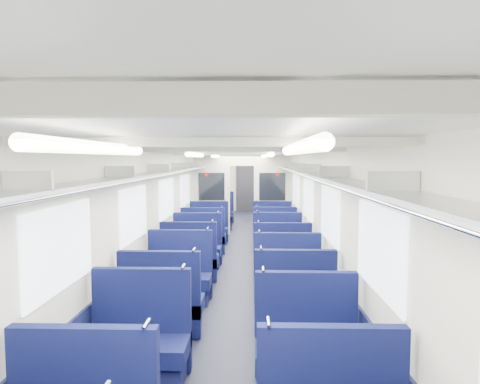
{
  "coord_description": "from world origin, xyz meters",
  "views": [
    {
      "loc": [
        0.29,
        -8.81,
        2.2
      ],
      "look_at": [
        -0.04,
        2.91,
        1.28
      ],
      "focal_mm": 31.67,
      "sensor_mm": 36.0,
      "label": 1
    }
  ],
  "objects_px": {
    "seat_16": "(204,239)",
    "seat_23": "(268,214)",
    "seat_12": "(190,262)",
    "seat_22": "(219,214)",
    "bulkhead": "(242,192)",
    "seat_9": "(294,305)",
    "seat_10": "(179,279)",
    "seat_14": "(197,250)",
    "seat_6": "(139,345)",
    "end_door": "(245,187)",
    "seat_8": "(162,307)",
    "seat_13": "(282,263)",
    "seat_19": "(273,230)",
    "seat_20": "(216,219)",
    "seat_15": "(278,249)",
    "seat_21": "(269,219)",
    "seat_11": "(288,284)",
    "seat_18": "(209,230)",
    "seat_7": "(307,351)",
    "seat_17": "(275,238)"
  },
  "relations": [
    {
      "from": "end_door",
      "to": "seat_9",
      "type": "height_order",
      "value": "end_door"
    },
    {
      "from": "seat_6",
      "to": "seat_12",
      "type": "distance_m",
      "value": 3.43
    },
    {
      "from": "bulkhead",
      "to": "seat_12",
      "type": "xyz_separation_m",
      "value": [
        -0.83,
        -4.73,
        -0.89
      ]
    },
    {
      "from": "seat_13",
      "to": "bulkhead",
      "type": "bearing_deg",
      "value": 99.86
    },
    {
      "from": "end_door",
      "to": "bulkhead",
      "type": "distance_m",
      "value": 5.54
    },
    {
      "from": "seat_14",
      "to": "seat_10",
      "type": "bearing_deg",
      "value": -90.0
    },
    {
      "from": "seat_13",
      "to": "seat_23",
      "type": "bearing_deg",
      "value": 90.0
    },
    {
      "from": "seat_6",
      "to": "seat_7",
      "type": "distance_m",
      "value": 1.66
    },
    {
      "from": "seat_7",
      "to": "seat_22",
      "type": "relative_size",
      "value": 1.0
    },
    {
      "from": "seat_10",
      "to": "seat_14",
      "type": "height_order",
      "value": "same"
    },
    {
      "from": "seat_11",
      "to": "seat_10",
      "type": "bearing_deg",
      "value": 172.89
    },
    {
      "from": "seat_8",
      "to": "seat_15",
      "type": "xyz_separation_m",
      "value": [
        1.66,
        3.47,
        0.0
      ]
    },
    {
      "from": "seat_20",
      "to": "seat_22",
      "type": "height_order",
      "value": "same"
    },
    {
      "from": "bulkhead",
      "to": "seat_6",
      "type": "bearing_deg",
      "value": -95.81
    },
    {
      "from": "seat_11",
      "to": "seat_6",
      "type": "bearing_deg",
      "value": -128.15
    },
    {
      "from": "seat_20",
      "to": "seat_15",
      "type": "bearing_deg",
      "value": -68.98
    },
    {
      "from": "seat_8",
      "to": "seat_17",
      "type": "bearing_deg",
      "value": 70.62
    },
    {
      "from": "seat_20",
      "to": "seat_22",
      "type": "xyz_separation_m",
      "value": [
        0.0,
        1.2,
        0.0
      ]
    },
    {
      "from": "bulkhead",
      "to": "seat_9",
      "type": "relative_size",
      "value": 2.49
    },
    {
      "from": "bulkhead",
      "to": "seat_22",
      "type": "bearing_deg",
      "value": 113.48
    },
    {
      "from": "seat_7",
      "to": "seat_15",
      "type": "height_order",
      "value": "same"
    },
    {
      "from": "seat_18",
      "to": "seat_17",
      "type": "bearing_deg",
      "value": -30.85
    },
    {
      "from": "seat_14",
      "to": "seat_23",
      "type": "xyz_separation_m",
      "value": [
        1.66,
        5.6,
        0.0
      ]
    },
    {
      "from": "seat_12",
      "to": "seat_21",
      "type": "bearing_deg",
      "value": 73.01
    },
    {
      "from": "seat_10",
      "to": "seat_19",
      "type": "xyz_separation_m",
      "value": [
        1.66,
        4.54,
        0.0
      ]
    },
    {
      "from": "seat_12",
      "to": "seat_22",
      "type": "relative_size",
      "value": 1.0
    },
    {
      "from": "seat_19",
      "to": "seat_20",
      "type": "xyz_separation_m",
      "value": [
        -1.66,
        2.01,
        0.0
      ]
    },
    {
      "from": "seat_14",
      "to": "end_door",
      "type": "bearing_deg",
      "value": 84.88
    },
    {
      "from": "seat_15",
      "to": "seat_10",
      "type": "bearing_deg",
      "value": -126.63
    },
    {
      "from": "seat_16",
      "to": "seat_18",
      "type": "relative_size",
      "value": 1.0
    },
    {
      "from": "bulkhead",
      "to": "seat_14",
      "type": "bearing_deg",
      "value": -102.53
    },
    {
      "from": "end_door",
      "to": "seat_15",
      "type": "bearing_deg",
      "value": -84.81
    },
    {
      "from": "seat_7",
      "to": "seat_16",
      "type": "height_order",
      "value": "same"
    },
    {
      "from": "seat_23",
      "to": "seat_19",
      "type": "bearing_deg",
      "value": -90.0
    },
    {
      "from": "seat_11",
      "to": "seat_21",
      "type": "relative_size",
      "value": 1.0
    },
    {
      "from": "seat_10",
      "to": "seat_22",
      "type": "xyz_separation_m",
      "value": [
        0.0,
        7.75,
        0.0
      ]
    },
    {
      "from": "seat_16",
      "to": "seat_23",
      "type": "relative_size",
      "value": 1.0
    },
    {
      "from": "seat_14",
      "to": "seat_20",
      "type": "bearing_deg",
      "value": 90.0
    },
    {
      "from": "seat_10",
      "to": "seat_22",
      "type": "relative_size",
      "value": 1.0
    },
    {
      "from": "seat_17",
      "to": "seat_20",
      "type": "distance_m",
      "value": 3.5
    },
    {
      "from": "seat_8",
      "to": "seat_18",
      "type": "relative_size",
      "value": 1.0
    },
    {
      "from": "seat_8",
      "to": "seat_23",
      "type": "bearing_deg",
      "value": 79.5
    },
    {
      "from": "seat_17",
      "to": "seat_21",
      "type": "bearing_deg",
      "value": 90.0
    },
    {
      "from": "seat_7",
      "to": "seat_21",
      "type": "height_order",
      "value": "same"
    },
    {
      "from": "seat_8",
      "to": "seat_19",
      "type": "bearing_deg",
      "value": 73.98
    },
    {
      "from": "seat_8",
      "to": "seat_13",
      "type": "height_order",
      "value": "same"
    },
    {
      "from": "seat_6",
      "to": "seat_23",
      "type": "xyz_separation_m",
      "value": [
        1.66,
        10.03,
        0.0
      ]
    },
    {
      "from": "seat_7",
      "to": "seat_18",
      "type": "xyz_separation_m",
      "value": [
        -1.66,
        6.88,
        0.0
      ]
    },
    {
      "from": "bulkhead",
      "to": "seat_20",
      "type": "bearing_deg",
      "value": 139.39
    },
    {
      "from": "seat_16",
      "to": "seat_21",
      "type": "distance_m",
      "value": 3.64
    }
  ]
}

